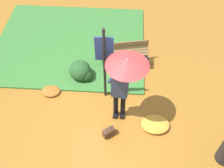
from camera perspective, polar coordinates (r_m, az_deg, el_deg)
ground_plane at (r=7.22m, az=-0.44°, el=-6.90°), size 18.00×18.00×0.00m
grass_verge at (r=9.22m, az=-8.66°, el=8.40°), size 4.80×4.00×0.05m
person_with_umbrella at (r=6.05m, az=2.50°, el=1.95°), size 0.96×0.96×2.04m
info_sign_post at (r=6.59m, az=-1.60°, el=5.61°), size 0.44×0.07×2.30m
handbag at (r=6.84m, az=-0.67°, el=-9.97°), size 0.32×0.29×0.37m
park_bench at (r=8.19m, az=2.66°, el=6.28°), size 1.41×0.63×0.75m
shrub_cluster at (r=7.93m, az=-6.41°, el=2.63°), size 0.68×0.62×0.56m
leaf_pile_near_person at (r=7.10m, az=8.98°, el=-8.26°), size 0.73×0.58×0.16m
leaf_pile_by_bench at (r=7.85m, az=-12.60°, el=-1.44°), size 0.52×0.42×0.11m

